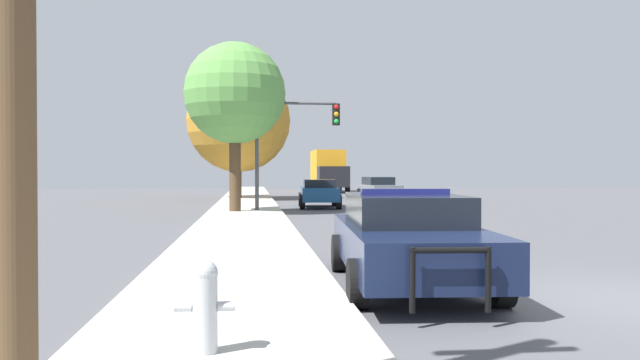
{
  "coord_description": "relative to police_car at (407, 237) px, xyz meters",
  "views": [
    {
      "loc": [
        -4.85,
        -8.06,
        1.77
      ],
      "look_at": [
        -1.78,
        19.68,
        1.34
      ],
      "focal_mm": 35.0,
      "sensor_mm": 36.0,
      "label": 1
    }
  ],
  "objects": [
    {
      "name": "ground_plane",
      "position": [
        2.48,
        -1.24,
        -0.74
      ],
      "size": [
        110.0,
        110.0,
        0.0
      ],
      "primitive_type": "plane",
      "color": "#4F4F54"
    },
    {
      "name": "sidewalk_left",
      "position": [
        -2.62,
        -1.24,
        -0.68
      ],
      "size": [
        3.0,
        110.0,
        0.13
      ],
      "color": "#BCB7AD",
      "rests_on": "ground_plane"
    },
    {
      "name": "police_car",
      "position": [
        0.0,
        0.0,
        0.0
      ],
      "size": [
        2.33,
        5.04,
        1.48
      ],
      "rotation": [
        0.0,
        0.0,
        3.08
      ],
      "color": "#141E3D",
      "rests_on": "ground_plane"
    },
    {
      "name": "fire_hydrant",
      "position": [
        -2.79,
        -3.65,
        -0.17
      ],
      "size": [
        0.54,
        0.24,
        0.84
      ],
      "color": "#B7BCC1",
      "rests_on": "sidewalk_left"
    },
    {
      "name": "traffic_light",
      "position": [
        -0.68,
        16.49,
        2.64
      ],
      "size": [
        3.52,
        0.35,
        4.58
      ],
      "color": "#424247",
      "rests_on": "sidewalk_left"
    },
    {
      "name": "car_background_midblock",
      "position": [
        0.84,
        20.1,
        -0.01
      ],
      "size": [
        2.07,
        4.14,
        1.34
      ],
      "rotation": [
        0.0,
        0.0,
        -0.05
      ],
      "color": "navy",
      "rests_on": "ground_plane"
    },
    {
      "name": "car_background_distant",
      "position": [
        3.86,
        43.83,
        -0.03
      ],
      "size": [
        2.18,
        3.99,
        1.31
      ],
      "rotation": [
        0.0,
        0.0,
        0.05
      ],
      "color": "silver",
      "rests_on": "ground_plane"
    },
    {
      "name": "car_background_oncoming",
      "position": [
        4.97,
        26.12,
        0.0
      ],
      "size": [
        2.12,
        4.1,
        1.39
      ],
      "rotation": [
        0.0,
        0.0,
        3.22
      ],
      "color": "slate",
      "rests_on": "ground_plane"
    },
    {
      "name": "box_truck",
      "position": [
        3.95,
        41.52,
        1.06
      ],
      "size": [
        2.61,
        7.03,
        3.44
      ],
      "rotation": [
        0.0,
        0.0,
        3.15
      ],
      "color": "black",
      "rests_on": "ground_plane"
    },
    {
      "name": "tree_sidewalk_far",
      "position": [
        -3.13,
        28.93,
        4.08
      ],
      "size": [
        6.3,
        6.3,
        7.85
      ],
      "color": "brown",
      "rests_on": "sidewalk_left"
    },
    {
      "name": "tree_sidewalk_mid",
      "position": [
        -3.02,
        16.04,
        4.11
      ],
      "size": [
        4.08,
        4.08,
        6.8
      ],
      "color": "#4C3823",
      "rests_on": "sidewalk_left"
    }
  ]
}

